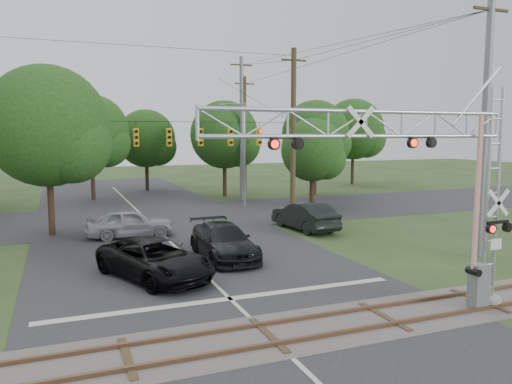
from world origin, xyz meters
name	(u,v)px	position (x,y,z in m)	size (l,w,h in m)	color
ground	(300,367)	(0.00, 0.00, 0.00)	(160.00, 160.00, 0.00)	#273B1B
road_main	(197,268)	(0.00, 10.00, 0.01)	(14.00, 90.00, 0.02)	#262629
road_cross	(144,218)	(0.00, 24.00, 0.01)	(90.00, 12.00, 0.02)	#262629
railroad_track	(269,336)	(0.00, 2.00, 0.03)	(90.00, 3.20, 0.17)	#544E49
crossing_gantry	(419,176)	(4.86, 1.64, 4.53)	(10.65, 0.94, 7.35)	gray
traffic_signal_span	(167,135)	(0.85, 20.00, 5.72)	(19.34, 0.36, 11.50)	slate
pickup_black	(155,259)	(-1.97, 9.06, 0.80)	(2.65, 5.74, 1.60)	black
car_dark	(224,241)	(1.64, 11.22, 0.80)	(2.24, 5.51, 1.60)	black
sedan_silver	(130,223)	(-1.81, 17.68, 0.83)	(1.95, 4.85, 1.65)	gray
suv_dark	(305,216)	(8.37, 16.00, 0.86)	(1.82, 5.21, 1.72)	black
streetlight	(242,149)	(8.17, 26.40, 4.63)	(2.21, 0.23, 8.28)	slate
utility_poles	(186,129)	(2.70, 22.42, 6.10)	(25.42, 28.00, 12.69)	#3B2D1B
treeline	(139,134)	(1.20, 33.31, 5.82)	(57.79, 26.75, 9.77)	#342317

